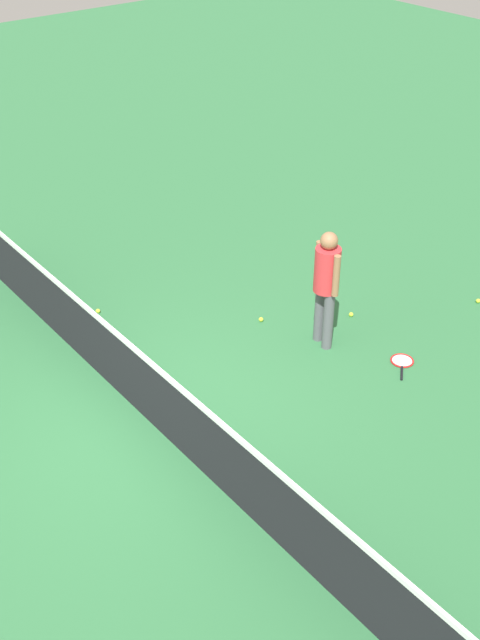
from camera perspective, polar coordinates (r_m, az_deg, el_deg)
ground_plane at (r=9.72m, az=-6.74°, el=-7.01°), size 40.00×40.00×0.00m
court_net at (r=9.40m, az=-6.94°, el=-4.69°), size 10.09×0.09×1.07m
player_near_side at (r=10.41m, az=6.25°, el=2.90°), size 0.53×0.40×1.70m
tennis_racket_near_player at (r=10.74m, az=11.61°, el=-2.97°), size 0.51×0.55×0.03m
tennis_ball_near_player at (r=11.69m, az=-10.21°, el=0.64°), size 0.07×0.07×0.07m
tennis_ball_by_net at (r=12.26m, az=16.80°, el=1.33°), size 0.07×0.07×0.07m
tennis_ball_midcourt at (r=11.54m, az=8.01°, el=0.40°), size 0.07×0.07×0.07m
tennis_ball_baseline at (r=11.32m, az=1.53°, el=0.04°), size 0.07×0.07×0.07m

